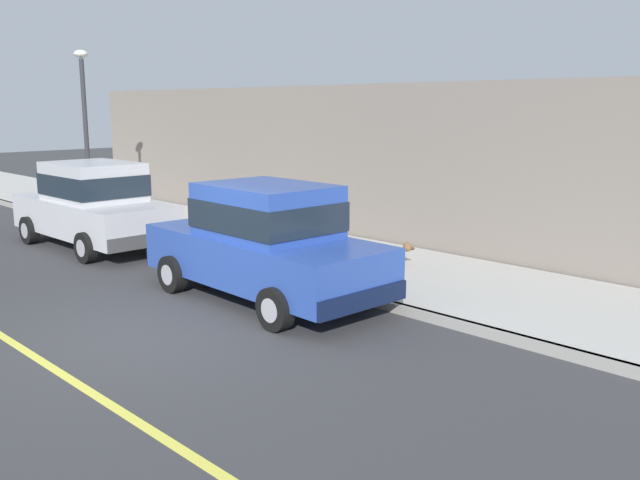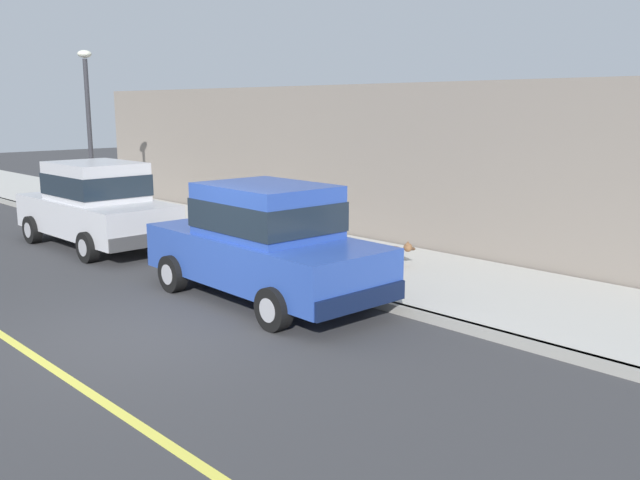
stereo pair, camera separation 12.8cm
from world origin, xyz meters
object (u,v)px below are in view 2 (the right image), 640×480
at_px(dog_brown, 396,251).
at_px(street_lamp, 88,115).
at_px(car_silver_sedan, 96,204).
at_px(car_blue_sedan, 265,241).

height_order(dog_brown, street_lamp, street_lamp).
bearing_deg(car_silver_sedan, street_lamp, 65.24).
bearing_deg(dog_brown, car_blue_sedan, 173.63).
xyz_separation_m(dog_brown, street_lamp, (-1.63, 9.21, 2.48)).
distance_m(car_silver_sedan, dog_brown, 6.98).
bearing_deg(street_lamp, car_silver_sedan, -114.76).
xyz_separation_m(car_blue_sedan, dog_brown, (2.96, -0.33, -0.55)).
height_order(car_silver_sedan, street_lamp, street_lamp).
bearing_deg(car_silver_sedan, car_blue_sedan, -89.83).
distance_m(dog_brown, street_lamp, 9.67).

